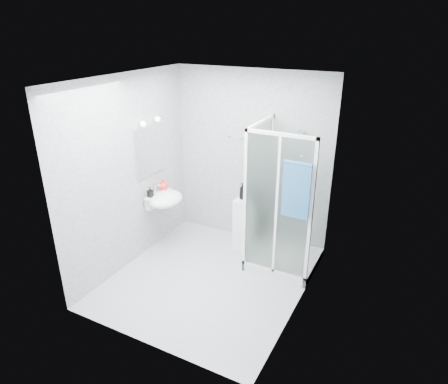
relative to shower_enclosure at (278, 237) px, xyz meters
The scene contains 12 objects.
room 1.33m from the shower_enclosure, 131.13° to the right, with size 2.40×2.60×2.60m.
shower_enclosure is the anchor object (origin of this frame).
wall_basin 1.72m from the shower_enclosure, 169.19° to the right, with size 0.46×0.56×0.35m.
mirror 2.16m from the shower_enclosure, behind, with size 0.02×0.60×0.70m, color white.
vanity_lights 2.35m from the shower_enclosure, behind, with size 0.10×0.40×0.08m.
wall_hooks 1.57m from the shower_enclosure, 151.98° to the left, with size 0.23×0.06×0.03m.
storage_cabinet 0.68m from the shower_enclosure, 154.77° to the left, with size 0.32×0.34×0.76m.
hand_towel 1.06m from the shower_enclosure, 50.91° to the right, with size 0.33×0.05×0.70m.
shampoo_bottle_a 0.86m from the shower_enclosure, 157.28° to the left, with size 0.10×0.10×0.25m, color black.
shampoo_bottle_b 0.78m from the shower_enclosure, 151.31° to the left, with size 0.12×0.12×0.27m, color #0A0B3E.
soap_dispenser_orange 1.84m from the shower_enclosure, behind, with size 0.14×0.14×0.18m, color #FC2C1D.
soap_dispenser_black 1.90m from the shower_enclosure, 165.40° to the right, with size 0.07×0.07×0.15m, color black.
Camera 1 is at (2.23, -3.83, 3.16)m, focal length 32.00 mm.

